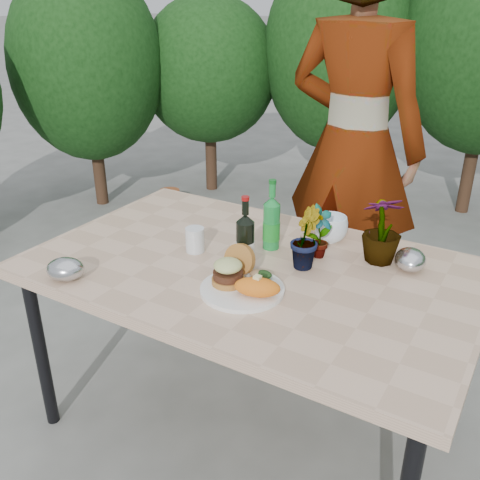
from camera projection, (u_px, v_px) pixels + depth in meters
The scene contains 18 objects.
ground at pixel (250, 422), 2.26m from camera, with size 80.00×80.00×0.00m, color slate.
patio_table at pixel (251, 278), 1.97m from camera, with size 1.60×1.00×0.75m.
shrub_hedge at pixel (438, 94), 2.97m from camera, with size 6.87×5.06×2.23m.
dinner_plate at pixel (242, 289), 1.76m from camera, with size 0.28×0.28×0.01m, color white.
burger_stack at pixel (231, 269), 1.78m from camera, with size 0.11×0.16×0.11m.
sweet_potato at pixel (257, 287), 1.70m from camera, with size 0.15×0.08×0.06m, color orange.
grilled_veg at pixel (261, 274), 1.82m from camera, with size 0.08×0.05×0.03m.
wine_bottle at pixel (245, 243), 1.87m from camera, with size 0.07×0.07×0.28m.
sparkling_water at pixel (271, 224), 2.03m from camera, with size 0.07×0.07×0.28m.
plastic_cup at pixel (195, 240), 2.03m from camera, with size 0.07×0.07×0.10m, color silver.
seedling_left at pixel (320, 232), 1.96m from camera, with size 0.11×0.07×0.20m, color #245E20.
seedling_mid at pixel (304, 238), 1.89m from camera, with size 0.12×0.10×0.22m, color #23571D.
seedling_right at pixel (382, 229), 1.92m from camera, with size 0.14×0.14×0.25m, color #2A5D1F.
blue_bowl at pixel (331, 229), 2.11m from camera, with size 0.13×0.13×0.10m, color white.
foil_packet_left at pixel (65, 269), 1.83m from camera, with size 0.13×0.11×0.08m, color #B0B3B7.
foil_packet_right at pixel (410, 260), 1.89m from camera, with size 0.13×0.11×0.08m, color silver.
person at pixel (353, 146), 2.59m from camera, with size 0.71×0.47×1.95m, color #935A49.
terracotta_pot at pixel (170, 197), 4.54m from camera, with size 0.17×0.17×0.14m.
Camera 1 is at (0.86, -1.50, 1.65)m, focal length 40.00 mm.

